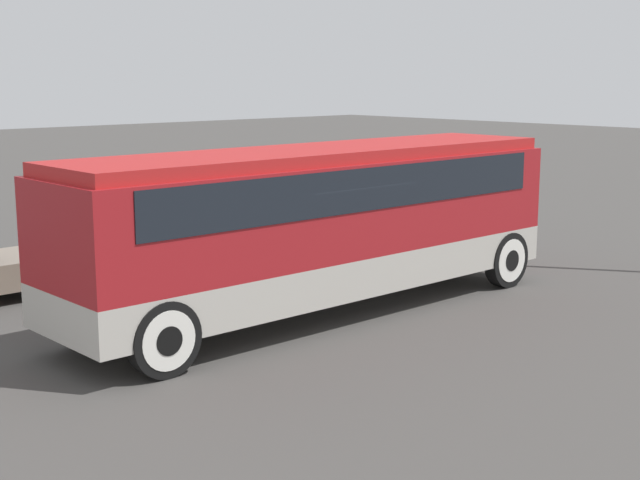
{
  "coord_description": "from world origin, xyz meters",
  "views": [
    {
      "loc": [
        -11.03,
        -12.0,
        4.43
      ],
      "look_at": [
        0.0,
        0.0,
        1.4
      ],
      "focal_mm": 50.0,
      "sensor_mm": 36.0,
      "label": 1
    }
  ],
  "objects": [
    {
      "name": "tour_bus",
      "position": [
        0.1,
        -0.0,
        1.89
      ],
      "size": [
        10.58,
        2.54,
        3.11
      ],
      "color": "#B7B2A8",
      "rests_on": "ground_plane"
    },
    {
      "name": "parked_car_far",
      "position": [
        2.77,
        6.92,
        0.71
      ],
      "size": [
        4.5,
        1.81,
        1.41
      ],
      "color": "black",
      "rests_on": "ground_plane"
    },
    {
      "name": "ground_plane",
      "position": [
        0.0,
        0.0,
        0.0
      ],
      "size": [
        120.0,
        120.0,
        0.0
      ],
      "primitive_type": "plane",
      "color": "#423F3D"
    },
    {
      "name": "parked_car_mid",
      "position": [
        0.27,
        4.74,
        0.72
      ],
      "size": [
        4.79,
        1.82,
        1.43
      ],
      "color": "#BCBCC1",
      "rests_on": "ground_plane"
    }
  ]
}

